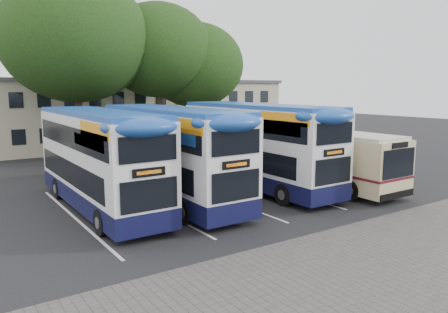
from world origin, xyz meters
name	(u,v)px	position (x,y,z in m)	size (l,w,h in m)	color
ground	(342,207)	(0.00, 0.00, 0.00)	(120.00, 120.00, 0.00)	black
paving_strip	(416,248)	(-2.00, -5.00, 0.01)	(40.00, 6.00, 0.01)	#595654
bay_lines	(215,196)	(-3.75, 5.00, 0.01)	(14.12, 11.00, 0.01)	silver
depot_building	(124,112)	(0.00, 26.99, 3.15)	(32.40, 8.40, 6.20)	#B8AE94
lamp_post	(216,92)	(6.00, 19.97, 5.08)	(0.25, 1.05, 9.06)	gray
tree_left	(75,39)	(-6.77, 17.92, 8.73)	(10.20, 10.20, 13.08)	black
tree_mid	(158,51)	(-0.74, 17.62, 8.20)	(8.31, 8.31, 11.75)	black
tree_right	(194,65)	(2.52, 17.80, 7.22)	(7.93, 7.93, 10.61)	black
bus_dd_left	(99,156)	(-9.38, 5.81, 2.45)	(2.59, 10.67, 4.45)	#0F1038
bus_dd_mid	(170,150)	(-6.13, 5.28, 2.48)	(2.62, 10.82, 4.51)	#0F1038
bus_dd_right	(256,142)	(-0.93, 5.28, 2.52)	(2.66, 10.97, 4.57)	#0F1038
bus_single	(315,154)	(2.38, 4.10, 1.77)	(2.66, 10.45, 3.12)	#D2BF8C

